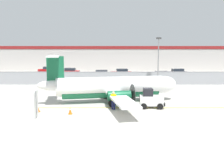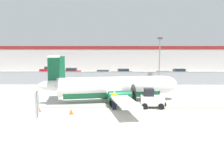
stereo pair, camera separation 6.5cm
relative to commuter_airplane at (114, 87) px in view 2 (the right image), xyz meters
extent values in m
plane|color=#BCB7AD|center=(-0.01, -4.62, -1.60)|extent=(140.00, 140.00, 0.00)
cube|color=yellow|center=(-0.01, -2.62, -1.60)|extent=(84.00, 0.20, 0.01)
cube|color=gray|center=(-0.01, 13.38, -0.60)|extent=(98.00, 0.04, 2.00)
cylinder|color=slate|center=(-0.01, 13.38, 0.45)|extent=(98.00, 0.10, 0.10)
cube|color=#38383A|center=(-0.01, 24.88, -1.54)|extent=(98.00, 17.00, 0.12)
cube|color=#BCB7B2|center=(-0.01, 43.38, 1.65)|extent=(91.00, 8.00, 6.50)
cube|color=maroon|center=(-0.01, 39.38, 4.50)|extent=(91.00, 0.20, 0.80)
cylinder|color=white|center=(-0.26, -0.05, 0.15)|extent=(11.40, 3.97, 1.90)
ellipsoid|color=white|center=(5.55, 1.05, 0.15)|extent=(2.89, 2.26, 1.80)
ellipsoid|color=white|center=(-6.06, -1.15, 0.35)|extent=(3.31, 1.62, 1.05)
cylinder|color=#145938|center=(-0.26, -0.05, -0.38)|extent=(10.19, 3.34, 1.48)
cube|color=white|center=(-0.16, -0.03, -0.42)|extent=(4.56, 16.02, 0.18)
cylinder|color=#145938|center=(-0.45, 2.56, -0.42)|extent=(2.33, 1.30, 0.90)
cone|color=black|center=(0.68, 2.78, -0.42)|extent=(0.52, 0.52, 0.44)
cylinder|color=#262626|center=(0.83, 2.80, -0.42)|extent=(0.43, 2.07, 2.10)
cylinder|color=#145938|center=(0.52, -2.55, -0.42)|extent=(2.33, 1.30, 0.90)
cone|color=black|center=(1.65, -2.33, -0.42)|extent=(0.52, 0.52, 0.44)
cylinder|color=#262626|center=(1.80, -2.30, -0.42)|extent=(0.43, 2.07, 2.10)
cube|color=#145938|center=(-5.78, -1.10, 1.70)|extent=(1.70, 0.49, 3.10)
cube|color=white|center=(-5.92, -1.13, 3.25)|extent=(1.98, 4.92, 0.14)
cylinder|color=#59595B|center=(3.63, 0.69, -0.82)|extent=(0.16, 0.16, 0.97)
cylinder|color=black|center=(3.63, 0.69, -1.30)|extent=(0.63, 0.33, 0.60)
cylinder|color=#59595B|center=(-0.97, 2.07, -0.78)|extent=(0.16, 0.16, 0.90)
cylinder|color=black|center=(-0.97, 2.07, -1.22)|extent=(0.79, 0.36, 0.76)
cylinder|color=#59595B|center=(-0.14, -2.28, -0.78)|extent=(0.16, 0.16, 0.90)
cylinder|color=black|center=(-0.14, -2.28, -1.22)|extent=(0.79, 0.36, 0.76)
cube|color=silver|center=(3.58, -2.67, -0.87)|extent=(2.25, 1.21, 0.90)
cube|color=black|center=(3.23, -2.65, -0.07)|extent=(0.95, 1.05, 0.70)
cube|color=black|center=(4.73, -2.73, -1.17)|extent=(0.22, 1.11, 0.30)
cylinder|color=black|center=(4.36, -2.11, -1.32)|extent=(0.57, 0.21, 0.56)
cylinder|color=black|center=(4.29, -3.31, -1.32)|extent=(0.57, 0.21, 0.56)
cylinder|color=black|center=(2.86, -2.03, -1.32)|extent=(0.57, 0.21, 0.56)
cylinder|color=black|center=(2.80, -3.23, -1.32)|extent=(0.57, 0.21, 0.56)
cylinder|color=#191E4C|center=(0.08, -3.41, -1.18)|extent=(0.21, 0.21, 0.85)
cylinder|color=#191E4C|center=(-0.11, -3.33, -1.18)|extent=(0.21, 0.21, 0.85)
cylinder|color=yellow|center=(-0.02, -3.37, -0.45)|extent=(0.45, 0.45, 0.60)
cylinder|color=yellow|center=(0.19, -3.46, -0.42)|extent=(0.13, 0.13, 0.55)
cylinder|color=yellow|center=(-0.22, -3.28, -0.42)|extent=(0.13, 0.13, 0.55)
sphere|color=tan|center=(-0.02, -3.37, -0.01)|extent=(0.22, 0.22, 0.22)
cube|color=silver|center=(-7.42, -6.46, -0.50)|extent=(2.66, 2.32, 2.20)
cube|color=#333338|center=(-7.42, -6.46, -0.50)|extent=(2.43, 0.42, 2.20)
cube|color=orange|center=(-3.73, -5.01, -1.58)|extent=(0.36, 0.36, 0.04)
cone|color=orange|center=(-3.73, -5.01, -1.26)|extent=(0.28, 0.28, 0.60)
cylinder|color=white|center=(-3.73, -5.01, -1.18)|extent=(0.17, 0.17, 0.08)
cube|color=orange|center=(-6.74, -4.17, -1.58)|extent=(0.36, 0.36, 0.04)
cone|color=orange|center=(-6.74, -4.17, -1.26)|extent=(0.28, 0.28, 0.60)
cylinder|color=white|center=(-6.74, -4.17, -1.18)|extent=(0.17, 0.17, 0.08)
cube|color=orange|center=(2.07, 1.46, -1.58)|extent=(0.36, 0.36, 0.04)
cone|color=orange|center=(2.07, 1.46, -1.26)|extent=(0.28, 0.28, 0.60)
cylinder|color=white|center=(2.07, 1.46, -1.18)|extent=(0.17, 0.17, 0.08)
cube|color=red|center=(-14.88, 31.22, -0.86)|extent=(4.27, 1.89, 0.80)
cube|color=#262D38|center=(-14.73, 31.23, -0.18)|extent=(2.27, 1.66, 0.56)
cylinder|color=black|center=(-16.24, 30.26, -1.18)|extent=(0.61, 0.23, 0.60)
cylinder|color=black|center=(-16.32, 32.06, -1.18)|extent=(0.61, 0.23, 0.60)
cylinder|color=black|center=(-13.44, 30.39, -1.18)|extent=(0.61, 0.23, 0.60)
cylinder|color=black|center=(-13.53, 32.18, -1.18)|extent=(0.61, 0.23, 0.60)
cube|color=red|center=(-9.17, 26.96, -0.86)|extent=(4.22, 1.75, 0.80)
cube|color=#262D38|center=(-9.02, 26.96, -0.18)|extent=(2.22, 1.58, 0.56)
cylinder|color=black|center=(-10.56, 26.04, -1.18)|extent=(0.60, 0.21, 0.60)
cylinder|color=black|center=(-10.58, 27.84, -1.18)|extent=(0.60, 0.21, 0.60)
cylinder|color=black|center=(-7.76, 26.07, -1.18)|extent=(0.60, 0.21, 0.60)
cylinder|color=black|center=(-7.78, 27.87, -1.18)|extent=(0.60, 0.21, 0.60)
cube|color=#19662D|center=(-1.97, 21.46, -0.86)|extent=(4.23, 1.76, 0.80)
cube|color=#262D38|center=(-2.12, 21.46, -0.18)|extent=(2.22, 1.59, 0.56)
cylinder|color=black|center=(-0.56, 22.34, -1.18)|extent=(0.60, 0.21, 0.60)
cylinder|color=black|center=(-0.59, 20.54, -1.18)|extent=(0.60, 0.21, 0.60)
cylinder|color=black|center=(-3.36, 22.38, -1.18)|extent=(0.60, 0.21, 0.60)
cylinder|color=black|center=(-3.39, 20.58, -1.18)|extent=(0.60, 0.21, 0.60)
cube|color=red|center=(1.72, 24.66, -0.86)|extent=(4.35, 2.11, 0.80)
cube|color=#262D38|center=(1.87, 24.68, -0.18)|extent=(2.34, 1.77, 0.56)
cylinder|color=black|center=(0.41, 23.63, -1.18)|extent=(0.62, 0.26, 0.60)
cylinder|color=black|center=(0.23, 25.42, -1.18)|extent=(0.62, 0.26, 0.60)
cylinder|color=black|center=(3.20, 23.91, -1.18)|extent=(0.62, 0.26, 0.60)
cylinder|color=black|center=(3.02, 25.70, -1.18)|extent=(0.62, 0.26, 0.60)
cube|color=#B28C19|center=(9.00, 18.94, -0.86)|extent=(4.35, 2.11, 0.80)
cube|color=#262D38|center=(8.85, 18.92, -0.18)|extent=(2.34, 1.77, 0.56)
cylinder|color=black|center=(10.30, 19.97, -1.18)|extent=(0.62, 0.26, 0.60)
cylinder|color=black|center=(10.48, 18.18, -1.18)|extent=(0.62, 0.26, 0.60)
cylinder|color=black|center=(7.52, 19.69, -1.18)|extent=(0.62, 0.26, 0.60)
cylinder|color=black|center=(7.70, 17.90, -1.18)|extent=(0.62, 0.26, 0.60)
cube|color=slate|center=(13.09, 24.88, -0.86)|extent=(4.31, 1.99, 0.80)
cube|color=#262D38|center=(13.24, 24.89, -0.18)|extent=(2.30, 1.71, 0.56)
cylinder|color=black|center=(11.76, 23.88, -1.18)|extent=(0.61, 0.24, 0.60)
cylinder|color=black|center=(11.63, 25.68, -1.18)|extent=(0.61, 0.24, 0.60)
cylinder|color=black|center=(14.55, 24.08, -1.18)|extent=(0.61, 0.24, 0.60)
cylinder|color=black|center=(14.43, 25.87, -1.18)|extent=(0.61, 0.24, 0.60)
cylinder|color=slate|center=(6.63, 10.81, 1.90)|extent=(0.16, 0.16, 7.00)
cube|color=#333333|center=(6.63, 10.81, 5.55)|extent=(0.70, 0.30, 0.24)
camera|label=1|loc=(-0.15, -25.80, 3.84)|focal=40.00mm
camera|label=2|loc=(-0.09, -25.80, 3.84)|focal=40.00mm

